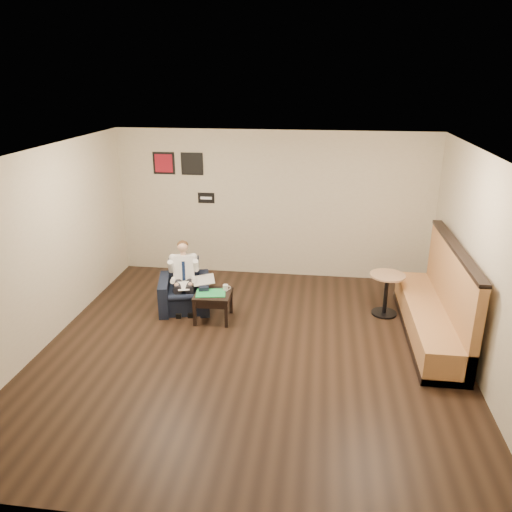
# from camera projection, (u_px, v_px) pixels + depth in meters

# --- Properties ---
(ground) EXTENTS (6.00, 6.00, 0.00)m
(ground) POSITION_uv_depth(u_px,v_px,m) (251.00, 351.00, 7.17)
(ground) COLOR black
(ground) RESTS_ON ground
(wall_back) EXTENTS (6.00, 0.02, 2.80)m
(wall_back) POSITION_uv_depth(u_px,v_px,m) (273.00, 205.00, 9.48)
(wall_back) COLOR beige
(wall_back) RESTS_ON ground
(wall_front) EXTENTS (6.00, 0.02, 2.80)m
(wall_front) POSITION_uv_depth(u_px,v_px,m) (196.00, 393.00, 3.89)
(wall_front) COLOR beige
(wall_front) RESTS_ON ground
(wall_left) EXTENTS (0.02, 6.00, 2.80)m
(wall_left) POSITION_uv_depth(u_px,v_px,m) (42.00, 250.00, 7.06)
(wall_left) COLOR beige
(wall_left) RESTS_ON ground
(wall_right) EXTENTS (0.02, 6.00, 2.80)m
(wall_right) POSITION_uv_depth(u_px,v_px,m) (485.00, 271.00, 6.31)
(wall_right) COLOR beige
(wall_right) RESTS_ON ground
(ceiling) EXTENTS (6.00, 6.00, 0.02)m
(ceiling) POSITION_uv_depth(u_px,v_px,m) (250.00, 155.00, 6.21)
(ceiling) COLOR white
(ceiling) RESTS_ON wall_back
(seating_sign) EXTENTS (0.32, 0.02, 0.20)m
(seating_sign) POSITION_uv_depth(u_px,v_px,m) (206.00, 198.00, 9.59)
(seating_sign) COLOR black
(seating_sign) RESTS_ON wall_back
(art_print_left) EXTENTS (0.42, 0.03, 0.42)m
(art_print_left) POSITION_uv_depth(u_px,v_px,m) (164.00, 163.00, 9.47)
(art_print_left) COLOR maroon
(art_print_left) RESTS_ON wall_back
(art_print_right) EXTENTS (0.42, 0.03, 0.42)m
(art_print_right) POSITION_uv_depth(u_px,v_px,m) (192.00, 164.00, 9.40)
(art_print_right) COLOR black
(art_print_right) RESTS_ON wall_back
(armchair) EXTENTS (0.99, 0.99, 0.80)m
(armchair) POSITION_uv_depth(u_px,v_px,m) (184.00, 286.00, 8.34)
(armchair) COLOR black
(armchair) RESTS_ON ground
(seated_man) EXTENTS (0.69, 0.88, 1.09)m
(seated_man) POSITION_uv_depth(u_px,v_px,m) (184.00, 281.00, 8.20)
(seated_man) COLOR white
(seated_man) RESTS_ON armchair
(lap_papers) EXTENTS (0.25, 0.30, 0.01)m
(lap_papers) POSITION_uv_depth(u_px,v_px,m) (184.00, 286.00, 8.14)
(lap_papers) COLOR white
(lap_papers) RESTS_ON seated_man
(newspaper) EXTENTS (0.45, 0.51, 0.01)m
(newspaper) POSITION_uv_depth(u_px,v_px,m) (204.00, 280.00, 8.25)
(newspaper) COLOR silver
(newspaper) RESTS_ON armchair
(side_table) EXTENTS (0.58, 0.58, 0.46)m
(side_table) POSITION_uv_depth(u_px,v_px,m) (213.00, 306.00, 8.02)
(side_table) COLOR black
(side_table) RESTS_ON ground
(green_folder) EXTENTS (0.51, 0.40, 0.01)m
(green_folder) POSITION_uv_depth(u_px,v_px,m) (211.00, 293.00, 7.92)
(green_folder) COLOR green
(green_folder) RESTS_ON side_table
(coffee_mug) EXTENTS (0.09, 0.09, 0.10)m
(coffee_mug) POSITION_uv_depth(u_px,v_px,m) (226.00, 288.00, 8.02)
(coffee_mug) COLOR white
(coffee_mug) RESTS_ON side_table
(smartphone) EXTENTS (0.15, 0.09, 0.01)m
(smartphone) POSITION_uv_depth(u_px,v_px,m) (218.00, 289.00, 8.09)
(smartphone) COLOR black
(smartphone) RESTS_ON side_table
(banquette) EXTENTS (0.66, 2.76, 1.41)m
(banquette) POSITION_uv_depth(u_px,v_px,m) (432.00, 293.00, 7.35)
(banquette) COLOR #AC7442
(banquette) RESTS_ON ground
(cafe_table) EXTENTS (0.75, 0.75, 0.71)m
(cafe_table) POSITION_uv_depth(u_px,v_px,m) (386.00, 294.00, 8.15)
(cafe_table) COLOR #A67C5A
(cafe_table) RESTS_ON ground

